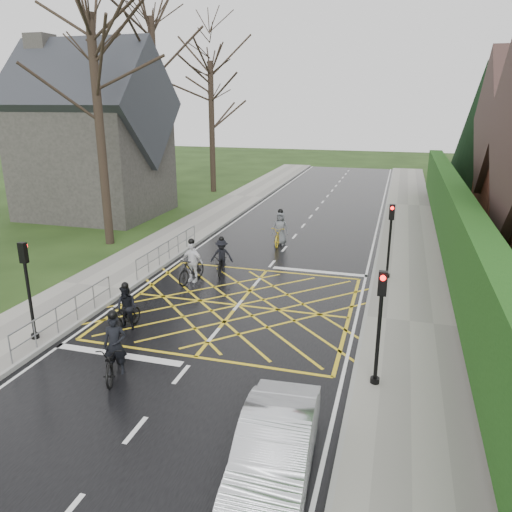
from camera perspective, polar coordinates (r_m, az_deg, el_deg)
The scene contains 22 objects.
ground at distance 18.28m, azimuth -2.06°, elevation -5.66°, with size 120.00×120.00×0.00m, color black.
road at distance 18.28m, azimuth -2.06°, elevation -5.64°, with size 9.00×80.00×0.01m, color black.
sidewalk_right at distance 17.48m, azimuth 17.14°, elevation -7.32°, with size 3.00×80.00×0.15m, color gray.
sidewalk_left at distance 20.80m, azimuth -18.00°, elevation -3.40°, with size 3.00×80.00×0.15m, color gray.
stone_wall at distance 23.13m, azimuth 21.45°, elevation -0.96°, with size 0.50×38.00×0.70m, color slate.
hedge at distance 22.68m, azimuth 21.94°, elevation 3.25°, with size 0.90×38.00×2.80m, color #153D10.
conifer at distance 42.38m, azimuth 24.15°, elevation 13.02°, with size 4.60×4.60×10.00m.
church at distance 33.79m, azimuth -18.27°, elevation 12.78°, with size 8.80×7.80×11.00m.
tree_near at distance 26.22m, azimuth -17.86°, elevation 18.27°, with size 9.24×9.24×11.44m.
tree_mid at distance 33.67m, azimuth -11.59°, elevation 19.59°, with size 10.08×10.08×12.48m.
tree_far at distance 40.67m, azimuth -5.15°, elevation 17.39°, with size 8.40×8.40×10.40m.
railing_south at distance 17.17m, azimuth -20.88°, elevation -5.60°, with size 0.05×5.04×1.03m.
railing_north at distance 23.20m, azimuth -9.96°, elevation 1.20°, with size 0.05×6.04×1.03m.
traffic_light_ne at distance 20.90m, azimuth 15.01°, elevation 1.55°, with size 0.24×0.31×3.21m.
traffic_light_se at distance 12.99m, azimuth 13.86°, elevation -8.19°, with size 0.24×0.31×3.21m.
traffic_light_sw at distance 16.43m, azimuth -24.51°, elevation -3.79°, with size 0.24×0.31×3.21m.
cyclist_rear at distance 14.22m, azimuth -15.87°, elevation -10.76°, with size 1.30×2.04×1.87m.
cyclist_back at distance 16.70m, azimuth -14.61°, elevation -6.25°, with size 0.77×1.66×1.64m.
cyclist_mid at distance 21.49m, azimuth -3.98°, elevation -0.43°, with size 1.06×1.75×1.62m.
cyclist_front at distance 20.50m, azimuth -7.36°, elevation -1.17°, with size 1.05×1.90×1.84m.
cyclist_lead at distance 25.64m, azimuth 2.75°, elevation 2.69°, with size 0.87×1.97×1.89m.
car at distance 10.42m, azimuth 2.16°, elevation -21.16°, with size 1.42×4.06×1.34m, color silver.
Camera 1 is at (5.29, -15.97, 7.16)m, focal length 35.00 mm.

